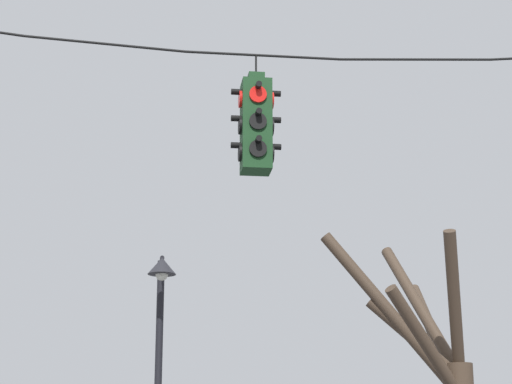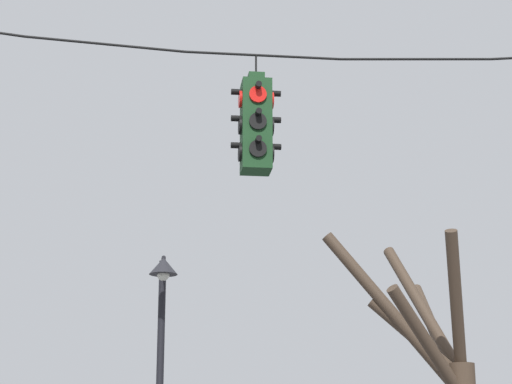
# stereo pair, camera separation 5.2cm
# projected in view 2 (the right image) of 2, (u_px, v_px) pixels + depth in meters

# --- Properties ---
(span_wire) EXTENTS (12.96, 0.03, 0.60)m
(span_wire) POSITION_uv_depth(u_px,v_px,m) (264.00, 41.00, 11.79)
(span_wire) COLOR black
(traffic_light_near_right_pole) EXTENTS (0.58, 0.58, 1.43)m
(traffic_light_near_right_pole) POSITION_uv_depth(u_px,v_px,m) (256.00, 125.00, 11.49)
(traffic_light_near_right_pole) COLOR #143819
(street_lamp) EXTENTS (0.46, 0.80, 5.21)m
(street_lamp) POSITION_uv_depth(u_px,v_px,m) (161.00, 346.00, 15.99)
(street_lamp) COLOR black
(street_lamp) RESTS_ON ground_plane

